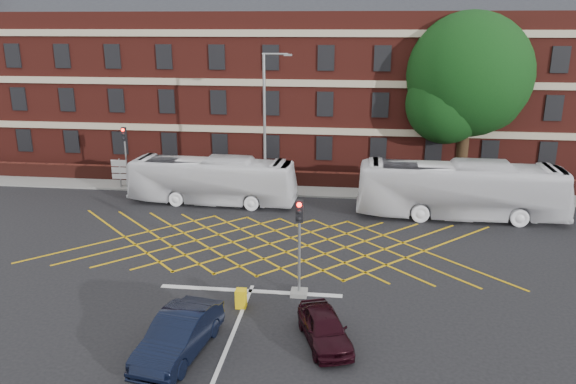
# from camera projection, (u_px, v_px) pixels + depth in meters

# --- Properties ---
(ground) EXTENTS (120.00, 120.00, 0.00)m
(ground) POSITION_uv_depth(u_px,v_px,m) (264.00, 259.00, 27.75)
(ground) COLOR black
(ground) RESTS_ON ground
(victorian_building) EXTENTS (51.00, 12.17, 20.40)m
(victorian_building) POSITION_uv_depth(u_px,v_px,m) (309.00, 65.00, 46.36)
(victorian_building) COLOR #581C16
(victorian_building) RESTS_ON ground
(boundary_wall) EXTENTS (56.00, 0.50, 1.10)m
(boundary_wall) POSITION_uv_depth(u_px,v_px,m) (293.00, 179.00, 39.94)
(boundary_wall) COLOR #471813
(boundary_wall) RESTS_ON ground
(far_pavement) EXTENTS (60.00, 3.00, 0.12)m
(far_pavement) POSITION_uv_depth(u_px,v_px,m) (292.00, 189.00, 39.14)
(far_pavement) COLOR slate
(far_pavement) RESTS_ON ground
(box_junction_hatching) EXTENTS (8.22, 8.22, 0.02)m
(box_junction_hatching) POSITION_uv_depth(u_px,v_px,m) (270.00, 244.00, 29.65)
(box_junction_hatching) COLOR #CC990C
(box_junction_hatching) RESTS_ON ground
(stop_line) EXTENTS (8.00, 0.30, 0.02)m
(stop_line) POSITION_uv_depth(u_px,v_px,m) (250.00, 291.00, 24.42)
(stop_line) COLOR silver
(stop_line) RESTS_ON ground
(centre_line) EXTENTS (0.15, 14.00, 0.02)m
(centre_line) POSITION_uv_depth(u_px,v_px,m) (213.00, 382.00, 18.25)
(centre_line) COLOR silver
(centre_line) RESTS_ON ground
(bus_left) EXTENTS (10.90, 3.12, 3.00)m
(bus_left) POSITION_uv_depth(u_px,v_px,m) (212.00, 180.00, 36.02)
(bus_left) COLOR white
(bus_left) RESTS_ON ground
(bus_right) EXTENTS (12.20, 3.04, 3.39)m
(bus_right) POSITION_uv_depth(u_px,v_px,m) (460.00, 190.00, 33.28)
(bus_right) COLOR white
(bus_right) RESTS_ON ground
(car_navy) EXTENTS (2.29, 4.75, 1.50)m
(car_navy) POSITION_uv_depth(u_px,v_px,m) (179.00, 335.00, 19.59)
(car_navy) COLOR black
(car_navy) RESTS_ON ground
(car_maroon) EXTENTS (2.52, 3.85, 1.22)m
(car_maroon) POSITION_uv_depth(u_px,v_px,m) (325.00, 328.00, 20.33)
(car_maroon) COLOR black
(car_maroon) RESTS_ON ground
(deciduous_tree) EXTENTS (8.77, 8.77, 12.11)m
(deciduous_tree) POSITION_uv_depth(u_px,v_px,m) (467.00, 83.00, 39.59)
(deciduous_tree) COLOR black
(deciduous_tree) RESTS_ON ground
(traffic_light_near) EXTENTS (0.70, 0.70, 4.27)m
(traffic_light_near) POSITION_uv_depth(u_px,v_px,m) (299.00, 257.00, 23.57)
(traffic_light_near) COLOR slate
(traffic_light_near) RESTS_ON ground
(traffic_light_far) EXTENTS (0.70, 0.70, 4.27)m
(traffic_light_far) POSITION_uv_depth(u_px,v_px,m) (126.00, 163.00, 39.51)
(traffic_light_far) COLOR slate
(traffic_light_far) RESTS_ON ground
(street_lamp) EXTENTS (2.25, 1.00, 9.44)m
(street_lamp) POSITION_uv_depth(u_px,v_px,m) (266.00, 151.00, 36.15)
(street_lamp) COLOR slate
(street_lamp) RESTS_ON ground
(direction_signs) EXTENTS (1.10, 0.16, 2.20)m
(direction_signs) POSITION_uv_depth(u_px,v_px,m) (119.00, 170.00, 38.96)
(direction_signs) COLOR gray
(direction_signs) RESTS_ON ground
(utility_cabinet) EXTENTS (0.43, 0.41, 0.79)m
(utility_cabinet) POSITION_uv_depth(u_px,v_px,m) (241.00, 298.00, 22.93)
(utility_cabinet) COLOR yellow
(utility_cabinet) RESTS_ON ground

